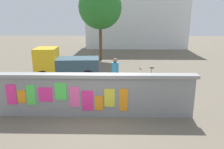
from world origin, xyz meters
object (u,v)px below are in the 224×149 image
at_px(bicycle_far, 149,78).
at_px(tree_roadside, 100,7).
at_px(bicycle_near, 85,95).
at_px(motorcycle, 141,88).
at_px(person_walking, 115,71).
at_px(auto_rickshaw_truck, 64,64).

xyz_separation_m(bicycle_far, tree_roadside, (-3.09, 7.17, 3.98)).
xyz_separation_m(bicycle_near, bicycle_far, (3.08, 2.66, 0.00)).
bearing_deg(bicycle_near, bicycle_far, 40.89).
xyz_separation_m(motorcycle, tree_roadside, (-2.44, 9.25, 3.89)).
height_order(bicycle_near, person_walking, person_walking).
distance_m(auto_rickshaw_truck, tree_roadside, 7.24).
xyz_separation_m(bicycle_near, tree_roadside, (-0.02, 9.84, 3.98)).
bearing_deg(bicycle_far, bicycle_near, -139.11).
bearing_deg(tree_roadside, person_walking, -80.95).
bearing_deg(auto_rickshaw_truck, motorcycle, -36.98).
height_order(auto_rickshaw_truck, tree_roadside, tree_roadside).
bearing_deg(bicycle_near, tree_roadside, 90.10).
distance_m(auto_rickshaw_truck, bicycle_far, 4.92).
height_order(bicycle_far, person_walking, person_walking).
height_order(bicycle_near, bicycle_far, same).
xyz_separation_m(bicycle_near, person_walking, (1.28, 1.72, 0.62)).
xyz_separation_m(auto_rickshaw_truck, person_walking, (2.98, -1.98, 0.09)).
relative_size(bicycle_far, person_walking, 1.06).
bearing_deg(person_walking, tree_roadside, 99.05).
distance_m(bicycle_near, person_walking, 2.23).
distance_m(auto_rickshaw_truck, motorcycle, 5.19).
relative_size(bicycle_far, tree_roadside, 0.28).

